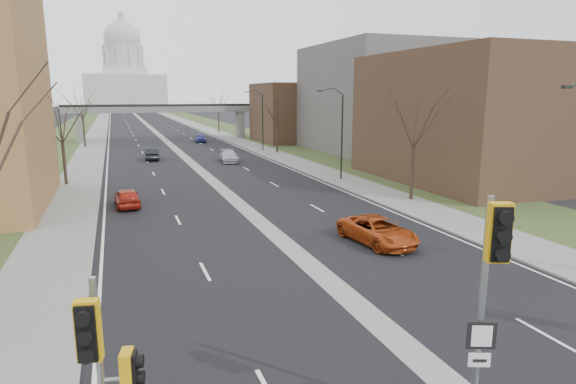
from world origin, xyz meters
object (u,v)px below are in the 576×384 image
signal_pole_median (490,278)px  car_right_mid (229,156)px  car_left_far (153,154)px  car_right_near (378,231)px  signal_pole_left (108,371)px  car_left_near (127,197)px  car_right_far (201,138)px

signal_pole_median → car_right_mid: size_ratio=1.22×
signal_pole_median → car_right_mid: (5.31, 49.63, -3.45)m
car_left_far → car_right_mid: (8.64, -5.30, -0.06)m
car_left_far → car_right_near: size_ratio=0.88×
car_left_far → car_right_mid: car_left_far is taller
signal_pole_left → signal_pole_median: (8.11, -0.47, 0.87)m
car_right_mid → signal_pole_median: bearing=-90.3°
signal_pole_median → car_right_near: (5.74, 14.56, -3.42)m
signal_pole_median → car_left_near: size_ratio=1.42×
car_left_near → car_right_near: (12.88, -14.10, 0.02)m
car_left_near → car_right_near: size_ratio=0.79×
car_right_mid → car_right_far: 26.07m
car_right_far → signal_pole_median: bearing=-88.7°
signal_pole_median → car_left_near: (-7.14, 28.66, -3.44)m
car_left_near → car_right_mid: (12.45, 20.97, -0.01)m
car_right_near → car_left_near: bearing=124.9°
signal_pole_left → signal_pole_median: signal_pole_median is taller
signal_pole_left → car_left_far: bearing=97.3°
car_left_far → car_right_far: size_ratio=1.10×
car_right_near → car_right_mid: size_ratio=1.08×
car_right_near → car_right_far: (0.58, 61.12, -0.02)m
car_left_near → car_left_far: bearing=-101.2°
car_right_near → car_left_far: bearing=95.2°
signal_pole_left → car_right_near: size_ratio=0.95×
car_left_near → car_left_far: 26.55m
signal_pole_left → car_left_near: signal_pole_left is taller
car_right_near → car_right_mid: (-0.43, 35.07, -0.03)m
car_left_far → car_right_near: car_left_far is taller
signal_pole_median → car_right_far: signal_pole_median is taller
car_right_near → car_right_mid: 35.08m
signal_pole_median → car_right_near: 16.02m
car_left_far → car_right_mid: size_ratio=0.95×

